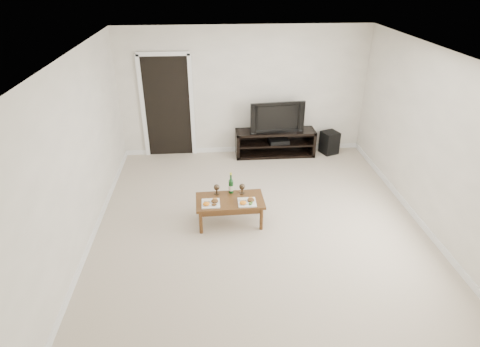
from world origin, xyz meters
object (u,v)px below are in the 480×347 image
subwoofer (329,142)px  coffee_table (230,211)px  media_console (275,143)px  television (276,116)px

subwoofer → coffee_table: (-2.25, -2.44, -0.03)m
media_console → television: television is taller
subwoofer → coffee_table: 3.33m
media_console → television: size_ratio=1.48×
subwoofer → coffee_table: size_ratio=0.46×
media_console → coffee_table: media_console is taller
television → coffee_table: (-1.08, -2.43, -0.66)m
television → coffee_table: bearing=-119.3°
media_console → coffee_table: size_ratio=1.59×
television → subwoofer: (1.17, 0.02, -0.63)m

